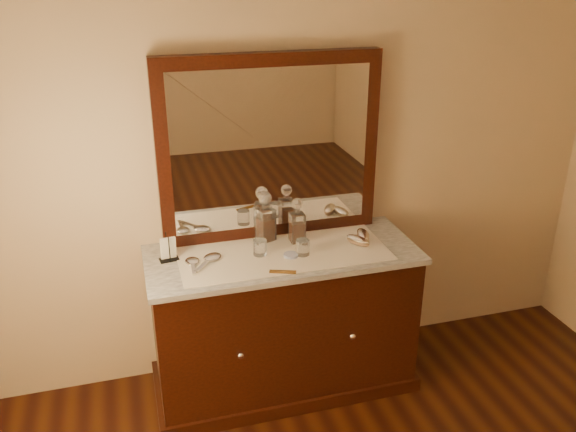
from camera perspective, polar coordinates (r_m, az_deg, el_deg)
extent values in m
plane|color=tan|center=(3.21, -1.96, 7.63)|extent=(4.50, 4.50, 0.00)
cube|color=black|center=(3.36, -0.48, -10.19)|extent=(1.40, 0.55, 0.82)
cube|color=black|center=(3.58, -0.46, -15.13)|extent=(1.46, 0.59, 0.08)
sphere|color=silver|center=(3.06, -4.57, -13.21)|extent=(0.04, 0.04, 0.04)
sphere|color=silver|center=(3.20, 6.21, -11.41)|extent=(0.04, 0.04, 0.04)
cube|color=silver|center=(3.15, -0.50, -3.73)|extent=(1.44, 0.59, 0.03)
cube|color=black|center=(3.18, -1.73, 6.53)|extent=(1.20, 0.08, 1.00)
cube|color=white|center=(3.15, -1.57, 6.35)|extent=(1.06, 0.01, 0.86)
cube|color=silver|center=(3.12, -0.41, -3.62)|extent=(1.10, 0.45, 0.00)
cylinder|color=white|center=(3.09, 0.28, -3.78)|extent=(0.10, 0.10, 0.01)
cube|color=brown|center=(2.94, -0.51, -5.38)|extent=(0.13, 0.07, 0.01)
cube|color=black|center=(3.12, -11.35, -4.10)|extent=(0.10, 0.07, 0.01)
cylinder|color=black|center=(3.07, -11.33, -3.17)|extent=(0.01, 0.01, 0.15)
cylinder|color=black|center=(3.12, -11.58, -2.73)|extent=(0.01, 0.01, 0.15)
cube|color=white|center=(3.09, -11.45, -3.03)|extent=(0.08, 0.05, 0.12)
cube|color=#8F3E14|center=(3.25, -2.17, -1.26)|extent=(0.09, 0.09, 0.13)
cube|color=white|center=(3.24, -2.17, -0.82)|extent=(0.11, 0.11, 0.18)
cylinder|color=white|center=(3.19, -2.20, 0.92)|extent=(0.05, 0.05, 0.03)
sphere|color=white|center=(3.18, -2.22, 1.76)|extent=(0.09, 0.09, 0.07)
cube|color=#8F3E14|center=(3.23, 0.88, -1.52)|extent=(0.06, 0.06, 0.11)
cube|color=white|center=(3.22, 0.88, -1.13)|extent=(0.08, 0.08, 0.16)
cylinder|color=white|center=(3.18, 0.89, 0.43)|extent=(0.03, 0.03, 0.03)
sphere|color=white|center=(3.16, 0.89, 1.19)|extent=(0.06, 0.06, 0.06)
ellipsoid|color=#8D6F56|center=(3.24, 6.74, -2.48)|extent=(0.13, 0.16, 0.02)
ellipsoid|color=silver|center=(3.24, 6.75, -2.19)|extent=(0.13, 0.16, 0.02)
ellipsoid|color=#8D6F56|center=(3.31, 7.22, -1.97)|extent=(0.09, 0.15, 0.02)
ellipsoid|color=silver|center=(3.30, 7.23, -1.69)|extent=(0.09, 0.15, 0.02)
ellipsoid|color=silver|center=(3.07, -9.20, -4.28)|extent=(0.08, 0.09, 0.02)
cube|color=silver|center=(3.00, -9.06, -5.04)|extent=(0.03, 0.12, 0.01)
ellipsoid|color=silver|center=(3.09, -7.27, -3.93)|extent=(0.13, 0.14, 0.02)
cube|color=silver|center=(3.02, -8.17, -4.74)|extent=(0.11, 0.12, 0.01)
cylinder|color=white|center=(3.09, 1.42, -3.02)|extent=(0.07, 0.07, 0.08)
cylinder|color=white|center=(3.10, -2.71, -3.03)|extent=(0.07, 0.07, 0.08)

